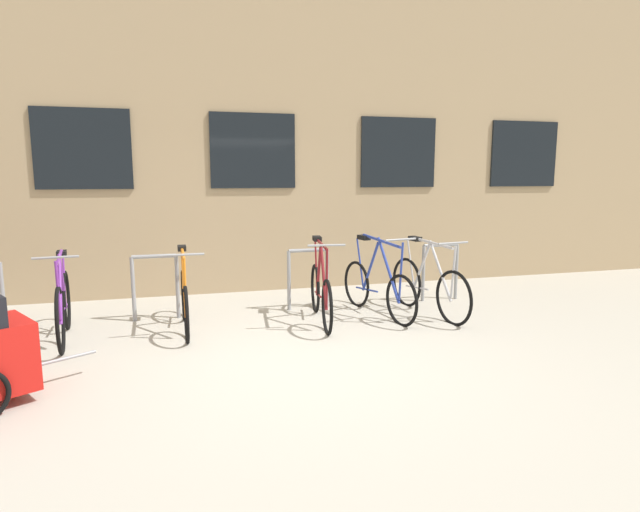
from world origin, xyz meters
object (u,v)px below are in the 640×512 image
at_px(bicycle_silver, 428,285).
at_px(bicycle_orange, 185,299).
at_px(bicycle_maroon, 321,292).
at_px(bicycle_blue, 377,287).
at_px(bicycle_purple, 63,305).

bearing_deg(bicycle_silver, bicycle_orange, 177.37).
bearing_deg(bicycle_silver, bicycle_maroon, 178.26).
bearing_deg(bicycle_maroon, bicycle_blue, 7.40).
xyz_separation_m(bicycle_blue, bicycle_maroon, (-0.80, -0.10, 0.00)).
distance_m(bicycle_orange, bicycle_purple, 1.32).
height_order(bicycle_silver, bicycle_blue, bicycle_blue).
bearing_deg(bicycle_blue, bicycle_purple, -179.26).
relative_size(bicycle_blue, bicycle_maroon, 1.02).
distance_m(bicycle_silver, bicycle_blue, 0.68).
bearing_deg(bicycle_silver, bicycle_blue, 167.33).
distance_m(bicycle_silver, bicycle_orange, 3.13).
distance_m(bicycle_silver, bicycle_maroon, 1.47).
distance_m(bicycle_purple, bicycle_blue, 3.78).
height_order(bicycle_silver, bicycle_purple, bicycle_silver).
bearing_deg(bicycle_maroon, bicycle_purple, 178.92).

